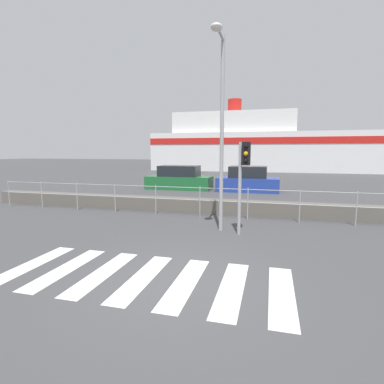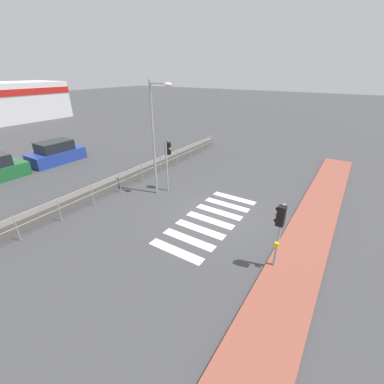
{
  "view_description": "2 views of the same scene",
  "coord_description": "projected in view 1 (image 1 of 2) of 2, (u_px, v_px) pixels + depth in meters",
  "views": [
    {
      "loc": [
        1.72,
        -5.31,
        2.54
      ],
      "look_at": [
        -0.23,
        2.0,
        1.5
      ],
      "focal_mm": 28.0,
      "sensor_mm": 36.0,
      "label": 1
    },
    {
      "loc": [
        -9.79,
        -4.88,
        6.37
      ],
      "look_at": [
        -0.73,
        1.0,
        1.2
      ],
      "focal_mm": 24.0,
      "sensor_mm": 36.0,
      "label": 2
    }
  ],
  "objects": [
    {
      "name": "ferry_boat",
      "position": [
        254.0,
        146.0,
        39.66
      ],
      "size": [
        27.64,
        7.69,
        9.32
      ],
      "color": "white",
      "rests_on": "ground_plane"
    },
    {
      "name": "harbor_fence",
      "position": [
        223.0,
        198.0,
        11.25
      ],
      "size": [
        20.03,
        0.04,
        1.2
      ],
      "color": "#9EA0A3",
      "rests_on": "ground_plane"
    },
    {
      "name": "parked_car_blue",
      "position": [
        248.0,
        181.0,
        18.97
      ],
      "size": [
        3.85,
        1.86,
        1.59
      ],
      "color": "#233D9E",
      "rests_on": "ground_plane"
    },
    {
      "name": "seawall",
      "position": [
        227.0,
        207.0,
        12.16
      ],
      "size": [
        22.22,
        0.55,
        0.57
      ],
      "color": "#605B54",
      "rests_on": "ground_plane"
    },
    {
      "name": "ground_plane",
      "position": [
        177.0,
        281.0,
        5.87
      ],
      "size": [
        160.0,
        160.0,
        0.0
      ],
      "primitive_type": "plane",
      "color": "#424244"
    },
    {
      "name": "streetlamp",
      "position": [
        221.0,
        111.0,
        8.88
      ],
      "size": [
        0.32,
        1.35,
        5.95
      ],
      "color": "#9EA0A3",
      "rests_on": "ground_plane"
    },
    {
      "name": "crosswalk",
      "position": [
        143.0,
        277.0,
        6.05
      ],
      "size": [
        5.85,
        2.4,
        0.01
      ],
      "color": "silver",
      "rests_on": "ground_plane"
    },
    {
      "name": "parked_car_green",
      "position": [
        179.0,
        179.0,
        20.13
      ],
      "size": [
        4.34,
        1.81,
        1.57
      ],
      "color": "#1E6633",
      "rests_on": "ground_plane"
    },
    {
      "name": "traffic_light_far",
      "position": [
        244.0,
        167.0,
        8.86
      ],
      "size": [
        0.34,
        0.32,
        2.8
      ],
      "color": "#9EA0A3",
      "rests_on": "ground_plane"
    }
  ]
}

